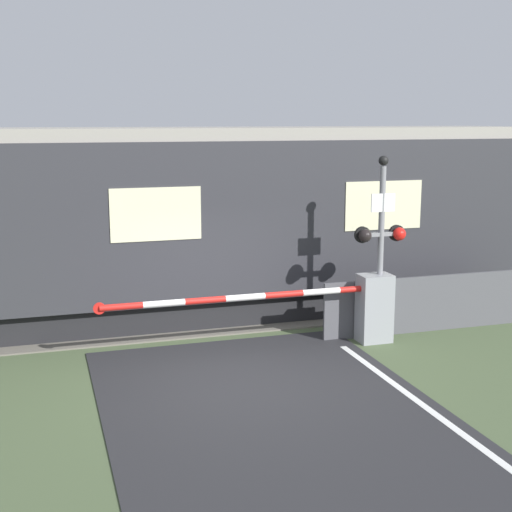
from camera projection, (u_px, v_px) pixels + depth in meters
name	position (u px, v px, depth m)	size (l,w,h in m)	color
ground_plane	(247.00, 379.00, 11.36)	(80.00, 80.00, 0.00)	#475638
track_bed	(194.00, 314.00, 15.03)	(36.00, 3.20, 0.13)	#666056
train	(145.00, 224.00, 14.37)	(16.75, 2.76, 3.91)	black
crossing_barrier	(356.00, 306.00, 13.05)	(5.38, 0.44, 1.27)	gray
signal_post	(381.00, 238.00, 12.95)	(0.99, 0.26, 3.44)	gray
roadside_fence	(428.00, 304.00, 13.83)	(4.36, 0.06, 1.10)	#4C4C51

